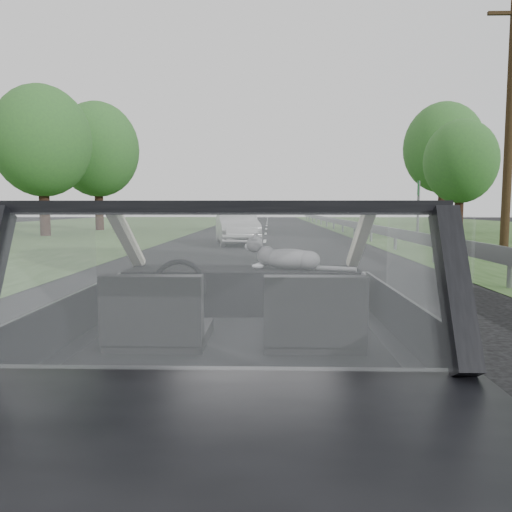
# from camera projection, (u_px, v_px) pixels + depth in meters

# --- Properties ---
(ground) EXTENTS (140.00, 140.00, 0.00)m
(ground) POSITION_uv_depth(u_px,v_px,m) (239.00, 450.00, 2.92)
(ground) COLOR #232325
(ground) RESTS_ON ground
(subject_car) EXTENTS (1.80, 4.00, 1.45)m
(subject_car) POSITION_uv_depth(u_px,v_px,m) (238.00, 329.00, 2.85)
(subject_car) COLOR black
(subject_car) RESTS_ON ground
(dashboard) EXTENTS (1.58, 0.45, 0.30)m
(dashboard) POSITION_uv_depth(u_px,v_px,m) (244.00, 290.00, 3.46)
(dashboard) COLOR black
(dashboard) RESTS_ON subject_car
(driver_seat) EXTENTS (0.50, 0.72, 0.42)m
(driver_seat) POSITION_uv_depth(u_px,v_px,m) (157.00, 313.00, 2.56)
(driver_seat) COLOR black
(driver_seat) RESTS_ON subject_car
(passenger_seat) EXTENTS (0.50, 0.72, 0.42)m
(passenger_seat) POSITION_uv_depth(u_px,v_px,m) (313.00, 314.00, 2.54)
(passenger_seat) COLOR black
(passenger_seat) RESTS_ON subject_car
(steering_wheel) EXTENTS (0.36, 0.36, 0.04)m
(steering_wheel) POSITION_uv_depth(u_px,v_px,m) (179.00, 286.00, 3.17)
(steering_wheel) COLOR black
(steering_wheel) RESTS_ON dashboard
(cat) EXTENTS (0.57, 0.30, 0.25)m
(cat) POSITION_uv_depth(u_px,v_px,m) (289.00, 258.00, 3.39)
(cat) COLOR slate
(cat) RESTS_ON dashboard
(guardrail) EXTENTS (0.05, 90.00, 0.32)m
(guardrail) POSITION_uv_depth(u_px,v_px,m) (431.00, 240.00, 12.71)
(guardrail) COLOR gray
(guardrail) RESTS_ON ground
(other_car) EXTENTS (2.24, 4.27, 1.34)m
(other_car) POSITION_uv_depth(u_px,v_px,m) (237.00, 227.00, 19.23)
(other_car) COLOR #AEAEAE
(other_car) RESTS_ON ground
(highway_sign) EXTENTS (0.43, 0.97, 2.48)m
(highway_sign) POSITION_uv_depth(u_px,v_px,m) (418.00, 212.00, 20.21)
(highway_sign) COLOR #144620
(highway_sign) RESTS_ON ground
(utility_pole) EXTENTS (0.31, 0.31, 7.67)m
(utility_pole) POSITION_uv_depth(u_px,v_px,m) (510.00, 124.00, 14.42)
(utility_pole) COLOR #362713
(utility_pole) RESTS_ON ground
(tree_2) EXTENTS (4.07, 4.07, 6.10)m
(tree_2) POSITION_uv_depth(u_px,v_px,m) (460.00, 178.00, 27.79)
(tree_2) COLOR #2C5527
(tree_2) RESTS_ON ground
(tree_3) EXTENTS (7.73, 7.73, 9.56)m
(tree_3) POSITION_uv_depth(u_px,v_px,m) (443.00, 166.00, 40.32)
(tree_3) COLOR #2C5527
(tree_3) RESTS_ON ground
(tree_5) EXTENTS (6.08, 6.08, 7.17)m
(tree_5) POSITION_uv_depth(u_px,v_px,m) (43.00, 163.00, 24.52)
(tree_5) COLOR #2C5527
(tree_5) RESTS_ON ground
(tree_6) EXTENTS (5.79, 5.79, 7.64)m
(tree_6) POSITION_uv_depth(u_px,v_px,m) (98.00, 168.00, 30.77)
(tree_6) COLOR #2C5527
(tree_6) RESTS_ON ground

